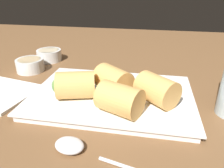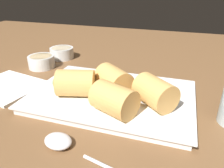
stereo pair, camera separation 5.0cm
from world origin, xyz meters
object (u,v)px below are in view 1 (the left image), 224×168
dipping_bowl_near (30,65)px  spoon (76,148)px  dipping_bowl_far (49,55)px  serving_plate (112,97)px

dipping_bowl_near → spoon: bearing=-50.9°
dipping_bowl_near → dipping_bowl_far: 8.75cm
dipping_bowl_far → spoon: dipping_bowl_far is taller
serving_plate → dipping_bowl_far: bearing=138.5°
serving_plate → spoon: size_ratio=1.81×
dipping_bowl_near → dipping_bowl_far: size_ratio=1.00×
spoon → dipping_bowl_far: bearing=119.9°
dipping_bowl_far → dipping_bowl_near: bearing=-98.6°
dipping_bowl_far → serving_plate: bearing=-41.5°
dipping_bowl_near → serving_plate: bearing=-25.4°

